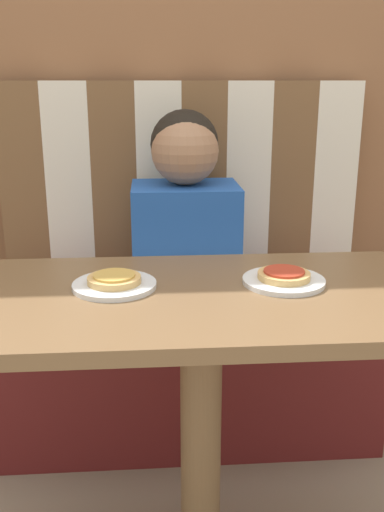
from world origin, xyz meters
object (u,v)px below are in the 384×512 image
at_px(person, 185,208).
at_px(plate_left, 114,285).
at_px(pizza_left, 114,279).
at_px(plate_right, 284,281).
at_px(pizza_right, 284,275).

relative_size(person, plate_left, 3.16).
relative_size(plate_left, pizza_left, 1.57).
relative_size(person, pizza_left, 4.97).
bearing_deg(plate_right, pizza_left, 180.00).
xyz_separation_m(plate_left, pizza_left, (0.00, 0.00, 0.02)).
height_order(plate_left, pizza_right, pizza_right).
distance_m(plate_left, pizza_right, 0.40).
relative_size(pizza_left, pizza_right, 1.00).
bearing_deg(pizza_left, pizza_right, 0.00).
height_order(person, plate_left, person).
bearing_deg(plate_left, pizza_left, 90.00).
distance_m(plate_right, pizza_left, 0.40).
height_order(plate_left, pizza_left, pizza_left).
xyz_separation_m(pizza_left, pizza_right, (0.40, 0.00, 0.00)).
bearing_deg(person, plate_left, -109.68).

